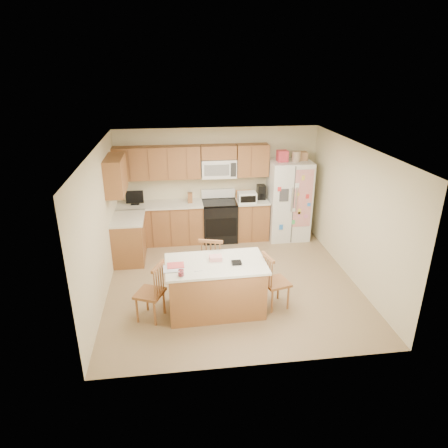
{
  "coord_description": "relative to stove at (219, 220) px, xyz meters",
  "views": [
    {
      "loc": [
        -0.98,
        -6.44,
        3.81
      ],
      "look_at": [
        -0.1,
        0.35,
        1.02
      ],
      "focal_mm": 32.0,
      "sensor_mm": 36.0,
      "label": 1
    }
  ],
  "objects": [
    {
      "name": "room_shell",
      "position": [
        0.0,
        -1.94,
        0.97
      ],
      "size": [
        4.6,
        4.6,
        2.52
      ],
      "color": "beige",
      "rests_on": "ground"
    },
    {
      "name": "windsor_chair_right",
      "position": [
        0.58,
        -2.82,
        -0.02
      ],
      "size": [
        0.48,
        0.5,
        0.96
      ],
      "color": "#965D35",
      "rests_on": "ground"
    },
    {
      "name": "ground",
      "position": [
        0.0,
        -1.94,
        -0.47
      ],
      "size": [
        4.5,
        4.5,
        0.0
      ],
      "primitive_type": "plane",
      "color": "#827455",
      "rests_on": "ground"
    },
    {
      "name": "cabinetry",
      "position": [
        -0.98,
        -0.15,
        0.44
      ],
      "size": [
        3.36,
        1.56,
        2.15
      ],
      "color": "#965D35",
      "rests_on": "ground"
    },
    {
      "name": "island",
      "position": [
        -0.39,
        -2.81,
        -0.04
      ],
      "size": [
        1.62,
        0.96,
        0.96
      ],
      "color": "#965D35",
      "rests_on": "ground"
    },
    {
      "name": "refrigerator",
      "position": [
        1.57,
        -0.06,
        0.45
      ],
      "size": [
        0.9,
        0.79,
        2.04
      ],
      "color": "white",
      "rests_on": "ground"
    },
    {
      "name": "windsor_chair_left",
      "position": [
        -1.42,
        -2.92,
        -0.01
      ],
      "size": [
        0.54,
        0.55,
        0.98
      ],
      "color": "#965D35",
      "rests_on": "ground"
    },
    {
      "name": "windsor_chair_back",
      "position": [
        -0.38,
        -2.13,
        0.01
      ],
      "size": [
        0.54,
        0.53,
        1.02
      ],
      "color": "#965D35",
      "rests_on": "ground"
    },
    {
      "name": "stove",
      "position": [
        0.0,
        0.0,
        0.0
      ],
      "size": [
        0.76,
        0.65,
        1.13
      ],
      "color": "black",
      "rests_on": "ground"
    }
  ]
}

